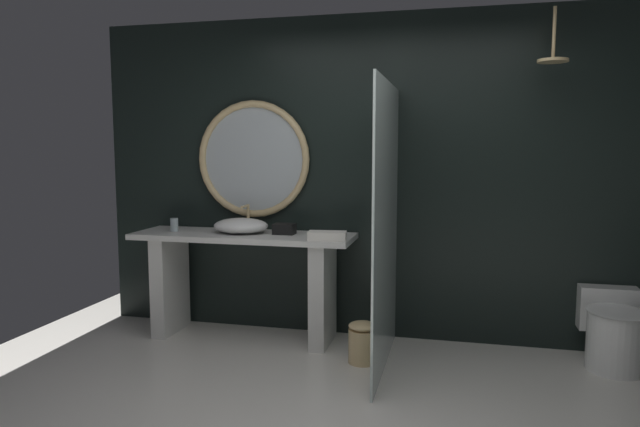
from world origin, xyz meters
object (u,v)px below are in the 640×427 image
Objects in this scene: round_wall_mirror at (253,159)px; folded_hand_towel at (327,236)px; tissue_box at (284,229)px; toilet at (614,332)px; waste_bin at (362,342)px; vessel_sink at (241,226)px; rain_shower_head at (553,55)px; tumbler_cup at (174,225)px.

folded_hand_towel is at bearing -30.12° from round_wall_mirror.
toilet is at bearing -0.97° from tissue_box.
folded_hand_towel is (-0.30, 0.16, 0.74)m from waste_bin.
folded_hand_towel is (-2.04, -0.17, 0.64)m from toilet.
tissue_box is (0.36, 0.03, -0.02)m from vessel_sink.
round_wall_mirror is 3.45× the size of folded_hand_towel.
vessel_sink is 2.64× the size of tissue_box.
vessel_sink is at bearing 179.79° from toilet.
toilet is (0.49, 0.02, -1.92)m from rain_shower_head.
tissue_box is at bearing 178.29° from rain_shower_head.
tumbler_cup is 0.11× the size of round_wall_mirror.
tumbler_cup is 1.83m from waste_bin.
round_wall_mirror is 2.41m from rain_shower_head.
toilet is 1.78m from waste_bin.
folded_hand_towel is (0.73, -0.43, -0.56)m from round_wall_mirror.
vessel_sink is at bearing 166.25° from folded_hand_towel.
waste_bin is at bearing -10.94° from tumbler_cup.
round_wall_mirror is (0.60, 0.27, 0.54)m from tumbler_cup.
round_wall_mirror reaches higher than waste_bin.
toilet is at bearing 4.90° from folded_hand_towel.
waste_bin is (0.70, -0.38, -0.75)m from tissue_box.
waste_bin is 0.81m from folded_hand_towel.
round_wall_mirror is at bearing 84.52° from vessel_sink.
vessel_sink reaches higher than tumbler_cup.
waste_bin is (1.06, -0.34, -0.77)m from vessel_sink.
rain_shower_head is at bearing -0.68° from vessel_sink.
round_wall_mirror is at bearing 24.24° from tumbler_cup.
round_wall_mirror is at bearing 150.46° from waste_bin.
tumbler_cup reaches higher than waste_bin.
waste_bin is (-1.74, -0.33, -0.10)m from toilet.
vessel_sink is 1.58× the size of folded_hand_towel.
tumbler_cup is 1.34m from folded_hand_towel.
tissue_box is at bearing 179.03° from toilet.
toilet is (2.80, -0.01, -0.67)m from vessel_sink.
tumbler_cup is 0.39× the size of folded_hand_towel.
vessel_sink is 0.78m from folded_hand_towel.
folded_hand_towel is (0.76, -0.19, -0.03)m from vessel_sink.
vessel_sink reaches higher than toilet.
tissue_box reaches higher than folded_hand_towel.
round_wall_mirror is 3.03m from toilet.
tissue_box is 0.67m from round_wall_mirror.
vessel_sink reaches higher than folded_hand_towel.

